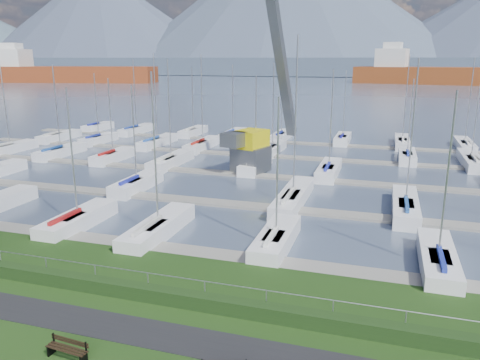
% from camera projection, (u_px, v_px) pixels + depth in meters
% --- Properties ---
extents(path, '(160.00, 2.00, 0.04)m').
position_uv_depth(path, '(136.00, 331.00, 20.11)').
color(path, black).
rests_on(path, grass).
extents(water, '(800.00, 540.00, 0.20)m').
position_uv_depth(water, '(371.00, 80.00, 263.17)').
color(water, '#49556B').
extents(hedge, '(80.00, 0.70, 0.70)m').
position_uv_depth(hedge, '(163.00, 295.00, 22.43)').
color(hedge, '#1C3413').
rests_on(hedge, grass).
extents(fence, '(80.00, 0.04, 0.04)m').
position_uv_depth(fence, '(166.00, 276.00, 22.58)').
color(fence, '#95999D').
rests_on(fence, grass).
extents(foothill, '(900.00, 80.00, 12.00)m').
position_uv_depth(foothill, '(376.00, 67.00, 326.22)').
color(foothill, '#485669').
rests_on(foothill, water).
extents(mountains, '(1190.00, 360.00, 115.00)m').
position_uv_depth(mountains, '(391.00, 14.00, 382.80)').
color(mountains, '#475969').
rests_on(mountains, water).
extents(docks, '(90.00, 41.60, 0.25)m').
position_uv_depth(docks, '(281.00, 178.00, 46.96)').
color(docks, slate).
rests_on(docks, water).
extents(bench_left, '(1.83, 0.58, 0.85)m').
position_uv_depth(bench_left, '(68.00, 349.00, 18.17)').
color(bench_left, black).
rests_on(bench_left, grass).
extents(crane, '(5.44, 13.47, 22.35)m').
position_uv_depth(crane, '(258.00, 118.00, 48.92)').
color(crane, '#55575C').
rests_on(crane, water).
extents(cargo_ship_west, '(87.60, 34.22, 21.50)m').
position_uv_depth(cargo_ship_west, '(63.00, 74.00, 236.73)').
color(cargo_ship_west, maroon).
rests_on(cargo_ship_west, water).
extents(cargo_ship_mid, '(111.35, 36.06, 21.50)m').
position_uv_depth(cargo_ship_mid, '(468.00, 76.00, 213.36)').
color(cargo_ship_mid, brown).
rests_on(cargo_ship_mid, water).
extents(sailboat_fleet, '(74.96, 50.21, 13.73)m').
position_uv_depth(sailboat_fleet, '(276.00, 118.00, 48.62)').
color(sailboat_fleet, navy).
rests_on(sailboat_fleet, water).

